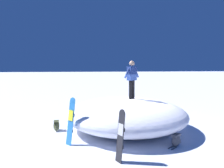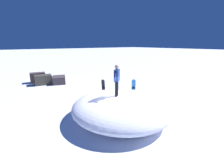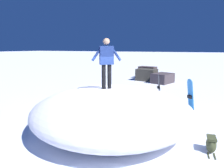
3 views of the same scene
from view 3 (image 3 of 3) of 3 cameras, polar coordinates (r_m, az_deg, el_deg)
ground at (r=7.60m, az=-2.44°, el=-11.37°), size 240.00×240.00×0.00m
snow_mound at (r=7.02m, az=0.12°, el=-7.17°), size 6.70×6.81×1.40m
snowboarder_standing at (r=6.88m, az=-1.56°, el=6.78°), size 0.87×0.70×1.70m
snowboard_primary_upright at (r=9.66m, az=13.12°, el=-1.86°), size 0.27×0.33×1.58m
snowboard_secondary_upright at (r=7.81m, az=21.26°, el=-4.63°), size 0.38×0.39×1.72m
backpack_near at (r=9.71m, az=-0.93°, el=-5.10°), size 0.65×0.52×0.45m
backpack_far at (r=6.33m, az=26.09°, el=-14.88°), size 0.30×0.69×0.44m
rock_outcrop at (r=17.52m, az=11.65°, el=2.34°), size 3.39×3.37×1.09m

